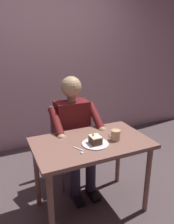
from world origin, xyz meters
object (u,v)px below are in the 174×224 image
object	(u,v)px
dessert_spoon	(80,151)
coffee_cup	(116,135)
dining_table	(91,151)
cake_slice	(95,140)
chair	(70,140)
seated_person	(75,132)

from	to	relation	value
dessert_spoon	coffee_cup	bearing A→B (deg)	-170.50
dining_table	cake_slice	world-z (taller)	cake_slice
dining_table	dessert_spoon	xyz separation A→B (m)	(0.16, 0.13, 0.11)
chair	seated_person	xyz separation A→B (m)	(0.00, 0.17, 0.17)
cake_slice	dining_table	bearing A→B (deg)	-85.77
dessert_spoon	chair	bearing A→B (deg)	-102.66
cake_slice	coffee_cup	xyz separation A→B (m)	(-0.21, -0.00, 0.00)
dining_table	dessert_spoon	world-z (taller)	dessert_spoon
dining_table	dessert_spoon	size ratio (longest dim) A/B	7.57
seated_person	coffee_cup	world-z (taller)	seated_person
seated_person	dining_table	bearing A→B (deg)	90.00
chair	cake_slice	world-z (taller)	chair
seated_person	dessert_spoon	size ratio (longest dim) A/B	8.99
seated_person	cake_slice	bearing A→B (deg)	90.60
dining_table	dessert_spoon	bearing A→B (deg)	38.99
dessert_spoon	cake_slice	bearing A→B (deg)	-159.61
coffee_cup	dessert_spoon	world-z (taller)	coffee_cup
dining_table	seated_person	xyz separation A→B (m)	(0.00, -0.43, 0.02)
seated_person	dessert_spoon	bearing A→B (deg)	73.68
dining_table	coffee_cup	size ratio (longest dim) A/B	8.71
seated_person	coffee_cup	distance (m)	0.56
coffee_cup	chair	bearing A→B (deg)	-72.33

